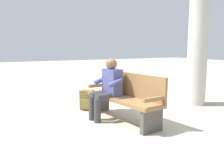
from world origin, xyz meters
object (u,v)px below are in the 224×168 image
Objects in this scene: person_seated at (107,87)px; backpack at (87,100)px; bench_near at (125,97)px; support_pillar at (198,35)px.

person_seated is 0.92m from backpack.
backpack is at bearing 11.72° from bench_near.
bench_near is 0.55× the size of support_pillar.
support_pillar is (-0.78, -2.52, 1.44)m from backpack.
person_seated is 2.66× the size of backpack.
backpack is at bearing -0.36° from person_seated.
backpack is at bearing 72.71° from support_pillar.
support_pillar is at bearing -107.29° from backpack.
backpack is 0.13× the size of support_pillar.
support_pillar reaches higher than backpack.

